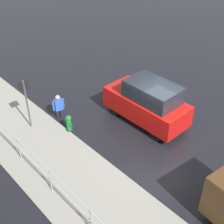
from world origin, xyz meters
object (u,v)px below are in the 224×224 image
at_px(moving_hatchback, 148,102).
at_px(sign_post, 26,98).
at_px(fire_hydrant, 69,123).
at_px(pedestrian, 58,105).

distance_m(moving_hatchback, sign_post, 5.30).
distance_m(moving_hatchback, fire_hydrant, 3.62).
xyz_separation_m(fire_hydrant, pedestrian, (1.11, -0.25, 0.28)).
relative_size(fire_hydrant, sign_post, 0.33).
bearing_deg(moving_hatchback, fire_hydrant, 59.19).
bearing_deg(fire_hydrant, pedestrian, -12.53).
relative_size(moving_hatchback, fire_hydrant, 4.89).
relative_size(moving_hatchback, sign_post, 1.63).
bearing_deg(sign_post, fire_hydrant, -140.50).
bearing_deg(moving_hatchback, sign_post, 52.68).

